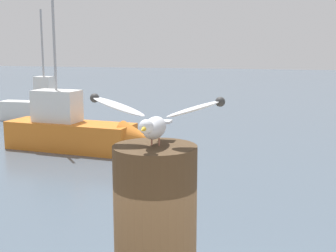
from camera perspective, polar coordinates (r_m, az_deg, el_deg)
The scene contains 4 objects.
mooring_post at distance 2.26m, azimuth -1.59°, elevation -14.30°, with size 0.39×0.39×0.95m, color #4C3823.
seagull at distance 2.08m, azimuth -1.69°, elevation 0.78°, with size 0.64×0.39×0.23m.
boat_orange at distance 14.01m, azimuth -10.81°, elevation -0.68°, with size 4.89×1.62×4.52m.
boat_white at distance 20.06m, azimuth -16.40°, elevation 2.31°, with size 3.52×0.71×4.57m.
Camera 1 is at (0.13, -2.24, 3.15)m, focal length 48.98 mm.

